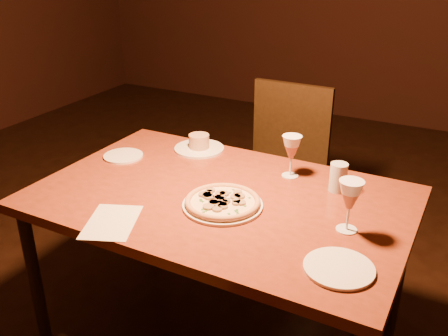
% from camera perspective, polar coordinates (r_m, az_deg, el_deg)
% --- Properties ---
extents(dining_table, '(1.42, 0.92, 0.76)m').
position_cam_1_polar(dining_table, '(1.94, -0.40, -4.80)').
color(dining_table, maroon).
rests_on(dining_table, floor).
extents(chair_far, '(0.46, 0.46, 0.94)m').
position_cam_1_polar(chair_far, '(2.78, 6.51, 0.79)').
color(chair_far, black).
rests_on(chair_far, floor).
extents(pizza_plate, '(0.29, 0.29, 0.03)m').
position_cam_1_polar(pizza_plate, '(1.82, -0.16, -3.94)').
color(pizza_plate, white).
rests_on(pizza_plate, dining_table).
extents(ramekin_saucer, '(0.23, 0.23, 0.07)m').
position_cam_1_polar(ramekin_saucer, '(2.31, -2.86, 2.66)').
color(ramekin_saucer, white).
rests_on(ramekin_saucer, dining_table).
extents(wine_glass_far, '(0.08, 0.08, 0.18)m').
position_cam_1_polar(wine_glass_far, '(2.04, 7.68, 1.33)').
color(wine_glass_far, '#A35E44').
rests_on(wine_glass_far, dining_table).
extents(wine_glass_right, '(0.08, 0.08, 0.18)m').
position_cam_1_polar(wine_glass_right, '(1.69, 14.11, -4.23)').
color(wine_glass_right, '#A35E44').
rests_on(wine_glass_right, dining_table).
extents(water_tumbler, '(0.07, 0.07, 0.11)m').
position_cam_1_polar(water_tumbler, '(1.97, 12.93, -1.04)').
color(water_tumbler, '#B5BFC6').
rests_on(water_tumbler, dining_table).
extents(side_plate_left, '(0.18, 0.18, 0.01)m').
position_cam_1_polar(side_plate_left, '(2.29, -11.44, 1.37)').
color(side_plate_left, white).
rests_on(side_plate_left, dining_table).
extents(side_plate_near, '(0.21, 0.21, 0.01)m').
position_cam_1_polar(side_plate_near, '(1.54, 13.00, -11.08)').
color(side_plate_near, white).
rests_on(side_plate_near, dining_table).
extents(menu_card, '(0.24, 0.28, 0.00)m').
position_cam_1_polar(menu_card, '(1.77, -12.72, -6.04)').
color(menu_card, beige).
rests_on(menu_card, dining_table).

